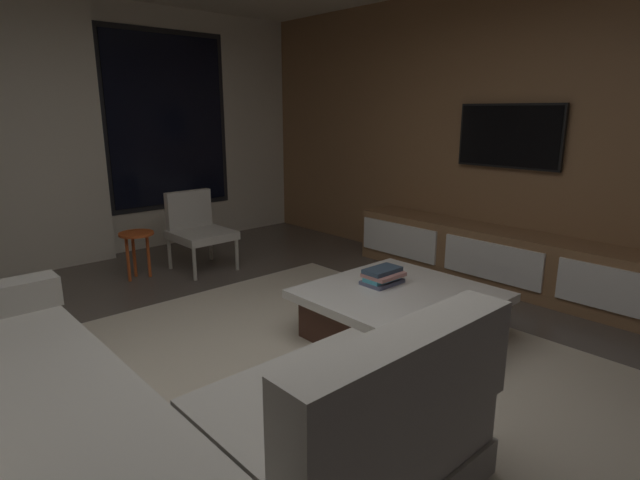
% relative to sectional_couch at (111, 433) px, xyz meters
% --- Properties ---
extents(floor, '(9.20, 9.20, 0.00)m').
position_rel_sectional_couch_xyz_m(floor, '(0.85, 0.12, -0.29)').
color(floor, '#564C44').
extents(back_wall_with_window, '(6.60, 0.30, 2.70)m').
position_rel_sectional_couch_xyz_m(back_wall_with_window, '(0.79, 3.74, 1.05)').
color(back_wall_with_window, beige).
rests_on(back_wall_with_window, floor).
extents(media_wall, '(0.12, 7.80, 2.70)m').
position_rel_sectional_couch_xyz_m(media_wall, '(3.91, 0.12, 1.06)').
color(media_wall, '#8E6642').
rests_on(media_wall, floor).
extents(area_rug, '(3.20, 3.80, 0.01)m').
position_rel_sectional_couch_xyz_m(area_rug, '(1.20, 0.02, -0.28)').
color(area_rug, beige).
rests_on(area_rug, floor).
extents(sectional_couch, '(1.98, 2.50, 0.82)m').
position_rel_sectional_couch_xyz_m(sectional_couch, '(0.00, 0.00, 0.00)').
color(sectional_couch, gray).
rests_on(sectional_couch, floor).
extents(coffee_table, '(1.16, 1.16, 0.36)m').
position_rel_sectional_couch_xyz_m(coffee_table, '(2.04, 0.15, -0.10)').
color(coffee_table, '#42271D').
rests_on(coffee_table, floor).
extents(book_stack_on_coffee_table, '(0.28, 0.21, 0.12)m').
position_rel_sectional_couch_xyz_m(book_stack_on_coffee_table, '(2.08, 0.34, 0.13)').
color(book_stack_on_coffee_table, slate).
rests_on(book_stack_on_coffee_table, coffee_table).
extents(accent_chair_near_window, '(0.55, 0.57, 0.78)m').
position_rel_sectional_couch_xyz_m(accent_chair_near_window, '(1.85, 2.62, 0.14)').
color(accent_chair_near_window, '#B2ADA0').
rests_on(accent_chair_near_window, floor).
extents(side_stool, '(0.32, 0.32, 0.46)m').
position_rel_sectional_couch_xyz_m(side_stool, '(1.25, 2.68, 0.08)').
color(side_stool, '#BF4C1E').
rests_on(side_stool, floor).
extents(media_console, '(0.46, 3.10, 0.52)m').
position_rel_sectional_couch_xyz_m(media_console, '(3.62, 0.17, -0.04)').
color(media_console, '#8E6642').
rests_on(media_console, floor).
extents(mounted_tv, '(0.05, 0.98, 0.57)m').
position_rel_sectional_couch_xyz_m(mounted_tv, '(3.80, 0.37, 1.06)').
color(mounted_tv, black).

